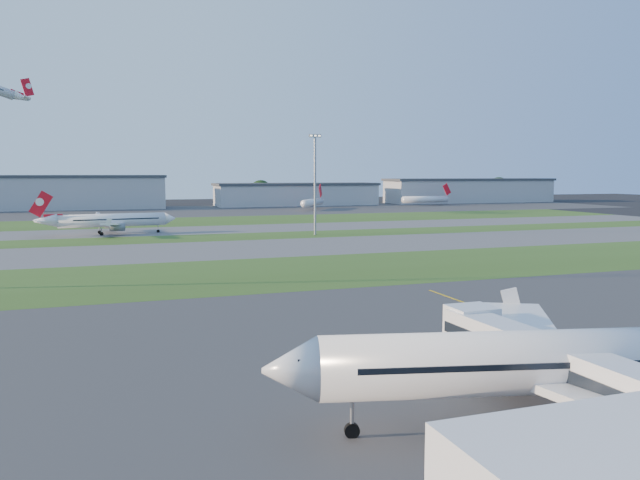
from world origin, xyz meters
name	(u,v)px	position (x,y,z in m)	size (l,w,h in m)	color
ground	(548,355)	(0.00, 0.00, 0.00)	(700.00, 700.00, 0.00)	black
apron_near	(548,355)	(0.00, 0.00, 0.01)	(300.00, 70.00, 0.01)	#333335
grass_strip_a	(338,269)	(0.00, 52.00, 0.01)	(300.00, 34.00, 0.01)	#304F1A
taxiway_a	(283,247)	(0.00, 85.00, 0.01)	(300.00, 32.00, 0.01)	#515154
grass_strip_b	(257,236)	(0.00, 110.00, 0.01)	(300.00, 18.00, 0.01)	#304F1A
taxiway_b	(239,229)	(0.00, 132.00, 0.01)	(300.00, 26.00, 0.01)	#515154
grass_strip_c	(219,221)	(0.00, 165.00, 0.01)	(300.00, 40.00, 0.01)	#304F1A
apron_far	(194,211)	(0.00, 225.00, 0.01)	(400.00, 80.00, 0.01)	#333335
yellow_line	(593,349)	(5.00, 0.00, 0.00)	(0.25, 60.00, 0.02)	gold
jet_bridge	(586,375)	(-9.81, -15.24, 4.01)	(4.20, 26.90, 6.20)	silver
airliner_parked	(574,363)	(-9.35, -13.67, 4.21)	(37.85, 31.73, 12.00)	white
airliner_taxiing	(111,221)	(-34.62, 127.05, 3.64)	(33.20, 28.05, 10.37)	white
mini_jet_near	(313,202)	(50.87, 217.25, 3.28)	(17.70, 24.50, 9.48)	white
mini_jet_far	(426,199)	(114.16, 230.45, 3.28)	(28.61, 6.04, 9.48)	white
light_mast_centre	(315,178)	(15.00, 108.00, 14.81)	(3.20, 0.70, 25.80)	gray
hangar_west	(83,192)	(-45.00, 255.00, 7.64)	(71.40, 23.00, 15.20)	gray
hangar_east	(297,194)	(55.00, 255.00, 5.64)	(81.60, 23.00, 11.20)	gray
hangar_far_east	(470,190)	(155.00, 255.00, 6.64)	(96.90, 23.00, 13.20)	gray
tree_mid_west	(140,195)	(-20.00, 266.00, 5.84)	(9.90, 9.90, 10.80)	black
tree_mid_east	(261,191)	(40.00, 269.00, 6.81)	(11.55, 11.55, 12.60)	black
tree_east	(395,191)	(115.00, 267.00, 6.16)	(10.45, 10.45, 11.40)	black
tree_far_east	(499,188)	(185.00, 271.00, 7.46)	(12.65, 12.65, 13.80)	black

